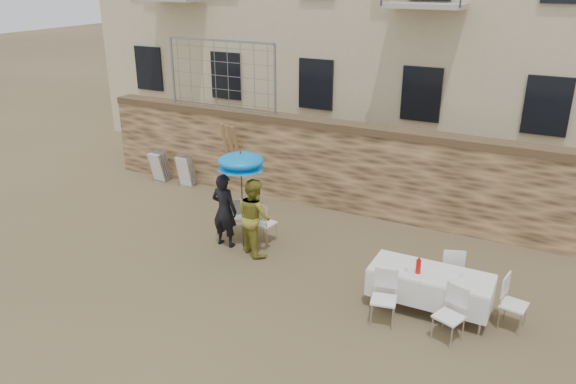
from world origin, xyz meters
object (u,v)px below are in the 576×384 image
at_px(couple_chair_left, 238,216).
at_px(table_chair_front_left, 384,299).
at_px(soda_bottle, 418,266).
at_px(umbrella, 241,164).
at_px(table_chair_side, 514,304).
at_px(table_chair_back, 451,269).
at_px(chair_stack_right, 189,169).
at_px(table_chair_front_right, 449,315).
at_px(banquet_table, 431,274).
at_px(couple_chair_right, 265,222).
at_px(woman_dress, 254,217).
at_px(man_suit, 224,210).
at_px(chair_stack_left, 163,164).

xyz_separation_m(couple_chair_left, table_chair_front_left, (4.03, -1.82, 0.00)).
height_order(soda_bottle, table_chair_front_left, soda_bottle).
relative_size(umbrella, table_chair_side, 2.13).
distance_m(table_chair_back, chair_stack_right, 8.19).
bearing_deg(chair_stack_right, couple_chair_left, -35.94).
relative_size(table_chair_side, chair_stack_right, 1.04).
bearing_deg(table_chair_back, table_chair_front_right, 81.39).
xyz_separation_m(soda_bottle, table_chair_front_right, (0.70, -0.60, -0.43)).
bearing_deg(banquet_table, couple_chair_right, 164.84).
height_order(couple_chair_right, banquet_table, couple_chair_right).
bearing_deg(table_chair_back, table_chair_front_left, 43.14).
bearing_deg(soda_bottle, woman_dress, 169.75).
height_order(man_suit, chair_stack_right, man_suit).
distance_m(couple_chair_right, table_chair_side, 5.42).
relative_size(man_suit, table_chair_front_left, 1.74).
height_order(table_chair_front_right, table_chair_side, same).
bearing_deg(table_chair_side, banquet_table, 103.24).
height_order(woman_dress, table_chair_front_right, woman_dress).
height_order(table_chair_back, chair_stack_right, table_chair_back).
bearing_deg(couple_chair_right, chair_stack_left, -15.73).
height_order(couple_chair_right, soda_bottle, soda_bottle).
relative_size(woman_dress, chair_stack_right, 1.82).
height_order(couple_chair_left, chair_stack_left, couple_chair_left).
xyz_separation_m(man_suit, table_chair_front_left, (4.03, -1.27, -0.35)).
height_order(woman_dress, umbrella, umbrella).
bearing_deg(chair_stack_left, woman_dress, -30.36).
relative_size(soda_bottle, chair_stack_left, 0.28).
height_order(table_chair_side, chair_stack_right, table_chair_side).
height_order(woman_dress, table_chair_front_left, woman_dress).
xyz_separation_m(man_suit, couple_chair_right, (0.70, 0.55, -0.35)).
bearing_deg(table_chair_side, umbrella, 93.92).
xyz_separation_m(couple_chair_right, chair_stack_right, (-3.69, 2.17, -0.02)).
relative_size(man_suit, woman_dress, 0.99).
height_order(couple_chair_left, table_chair_front_right, same).
bearing_deg(couple_chair_right, table_chair_side, 179.28).
relative_size(table_chair_side, chair_stack_left, 1.04).
relative_size(soda_bottle, chair_stack_right, 0.28).
bearing_deg(table_chair_back, couple_chair_right, -23.24).
bearing_deg(table_chair_side, couple_chair_right, 88.88).
bearing_deg(umbrella, woman_dress, -15.95).
distance_m(couple_chair_left, soda_bottle, 4.62).
height_order(couple_chair_left, table_chair_back, same).
xyz_separation_m(couple_chair_right, table_chair_front_right, (4.43, -1.82, 0.00)).
relative_size(couple_chair_right, soda_bottle, 3.69).
bearing_deg(umbrella, table_chair_back, 2.38).
relative_size(banquet_table, chair_stack_right, 2.28).
bearing_deg(chair_stack_left, soda_bottle, -22.12).
xyz_separation_m(table_chair_front_left, table_chair_front_right, (1.10, 0.00, 0.00)).
bearing_deg(table_chair_front_right, table_chair_front_left, -159.73).
height_order(table_chair_front_right, chair_stack_right, table_chair_front_right).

